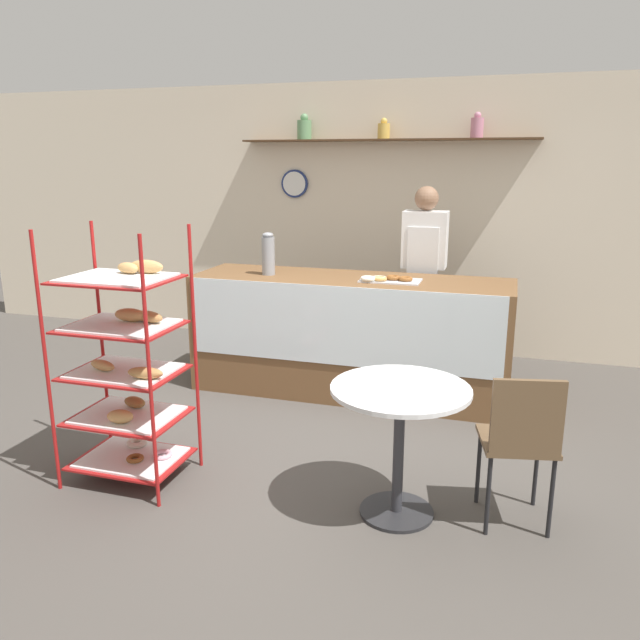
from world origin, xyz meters
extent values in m
plane|color=#4C4742|center=(0.00, 0.00, 0.00)|extent=(14.00, 14.00, 0.00)
cube|color=beige|center=(0.00, 2.77, 1.35)|extent=(10.00, 0.06, 2.70)
cube|color=#4C331E|center=(0.00, 2.62, 2.13)|extent=(2.92, 0.24, 0.02)
cylinder|color=#669966|center=(-0.83, 2.62, 2.23)|extent=(0.14, 0.14, 0.19)
sphere|color=#669966|center=(-0.83, 2.62, 2.35)|extent=(0.08, 0.08, 0.08)
cylinder|color=gold|center=(-0.02, 2.62, 2.21)|extent=(0.12, 0.12, 0.14)
sphere|color=gold|center=(-0.02, 2.62, 2.30)|extent=(0.07, 0.07, 0.07)
cylinder|color=#CC7F99|center=(0.87, 2.62, 2.23)|extent=(0.12, 0.12, 0.18)
sphere|color=#CC7F99|center=(0.87, 2.62, 2.34)|extent=(0.07, 0.07, 0.07)
cylinder|color=navy|center=(-0.97, 2.73, 1.70)|extent=(0.29, 0.03, 0.29)
cylinder|color=white|center=(-0.97, 2.71, 1.70)|extent=(0.25, 0.00, 0.25)
cube|color=brown|center=(0.00, 1.33, 0.50)|extent=(2.64, 0.75, 0.99)
cube|color=silver|center=(0.00, 0.95, 0.68)|extent=(2.54, 0.01, 0.64)
cylinder|color=#A51919|center=(-1.27, -0.80, 0.79)|extent=(0.02, 0.02, 1.57)
cylinder|color=#A51919|center=(-0.59, -0.80, 0.79)|extent=(0.02, 0.02, 1.57)
cylinder|color=#A51919|center=(-1.27, -0.28, 0.79)|extent=(0.02, 0.02, 1.57)
cylinder|color=#A51919|center=(-0.59, -0.28, 0.79)|extent=(0.02, 0.02, 1.57)
cube|color=#A51919|center=(-0.93, -0.54, 0.12)|extent=(0.65, 0.50, 0.01)
cube|color=white|center=(-0.93, -0.54, 0.13)|extent=(0.58, 0.44, 0.01)
torus|color=brown|center=(-0.87, -0.58, 0.15)|extent=(0.11, 0.11, 0.03)
torus|color=#EAB2C1|center=(-0.74, -0.49, 0.15)|extent=(0.12, 0.12, 0.03)
torus|color=silver|center=(-0.98, -0.39, 0.16)|extent=(0.13, 0.13, 0.04)
cube|color=#A51919|center=(-0.93, -0.54, 0.41)|extent=(0.65, 0.50, 0.01)
cube|color=white|center=(-0.93, -0.54, 0.42)|extent=(0.58, 0.44, 0.01)
ellipsoid|color=tan|center=(-0.89, -0.67, 0.47)|extent=(0.17, 0.12, 0.08)
ellipsoid|color=olive|center=(-0.95, -0.43, 0.46)|extent=(0.18, 0.13, 0.07)
cube|color=#A51919|center=(-0.93, -0.54, 0.69)|extent=(0.65, 0.50, 0.01)
cube|color=white|center=(-0.93, -0.54, 0.70)|extent=(0.58, 0.44, 0.01)
ellipsoid|color=tan|center=(-1.05, -0.58, 0.74)|extent=(0.21, 0.12, 0.06)
ellipsoid|color=#B27F47|center=(-0.72, -0.63, 0.74)|extent=(0.22, 0.10, 0.07)
cube|color=#A51919|center=(-0.93, -0.54, 0.98)|extent=(0.65, 0.50, 0.01)
cube|color=white|center=(-0.93, -0.54, 0.99)|extent=(0.58, 0.44, 0.01)
ellipsoid|color=#B27F47|center=(-0.80, -0.45, 1.03)|extent=(0.24, 0.15, 0.07)
ellipsoid|color=tan|center=(-0.91, -0.46, 1.04)|extent=(0.21, 0.09, 0.08)
cube|color=#A51919|center=(-0.93, -0.54, 1.26)|extent=(0.65, 0.50, 0.01)
cube|color=white|center=(-0.93, -0.54, 1.28)|extent=(0.58, 0.44, 0.01)
ellipsoid|color=tan|center=(-0.92, -0.43, 1.32)|extent=(0.18, 0.12, 0.07)
ellipsoid|color=tan|center=(-0.82, -0.40, 1.32)|extent=(0.22, 0.08, 0.08)
cube|color=#282833|center=(0.52, 1.90, 0.51)|extent=(0.23, 0.19, 1.01)
cube|color=silver|center=(0.52, 1.90, 1.26)|extent=(0.38, 0.22, 0.50)
cube|color=silver|center=(0.52, 1.79, 1.17)|extent=(0.27, 0.01, 0.42)
sphere|color=#8C664C|center=(0.52, 1.90, 1.62)|extent=(0.21, 0.21, 0.21)
cylinder|color=#262628|center=(0.74, -0.47, 0.01)|extent=(0.42, 0.42, 0.02)
cylinder|color=#333338|center=(0.74, -0.47, 0.38)|extent=(0.06, 0.06, 0.71)
cylinder|color=white|center=(0.74, -0.47, 0.75)|extent=(0.76, 0.76, 0.02)
cylinder|color=black|center=(1.48, -0.15, 0.23)|extent=(0.02, 0.02, 0.46)
cylinder|color=black|center=(1.16, -0.21, 0.23)|extent=(0.02, 0.02, 0.46)
cylinder|color=black|center=(1.55, -0.46, 0.23)|extent=(0.02, 0.02, 0.46)
cylinder|color=black|center=(1.23, -0.53, 0.23)|extent=(0.02, 0.02, 0.46)
cube|color=brown|center=(1.36, -0.34, 0.47)|extent=(0.45, 0.45, 0.03)
cube|color=brown|center=(1.39, -0.51, 0.68)|extent=(0.36, 0.10, 0.40)
cylinder|color=gray|center=(-0.70, 1.26, 1.15)|extent=(0.11, 0.11, 0.32)
ellipsoid|color=gray|center=(-0.70, 1.26, 1.33)|extent=(0.09, 0.09, 0.04)
cube|color=silver|center=(0.34, 1.27, 1.00)|extent=(0.48, 0.27, 0.01)
torus|color=brown|center=(0.47, 1.26, 1.02)|extent=(0.11, 0.11, 0.03)
torus|color=brown|center=(0.37, 1.28, 1.02)|extent=(0.12, 0.12, 0.03)
torus|color=silver|center=(0.18, 1.18, 1.02)|extent=(0.13, 0.13, 0.03)
torus|color=tan|center=(0.27, 1.21, 1.02)|extent=(0.12, 0.12, 0.03)
torus|color=silver|center=(0.26, 1.23, 1.02)|extent=(0.12, 0.12, 0.03)
camera|label=1|loc=(1.25, -3.60, 1.94)|focal=35.00mm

